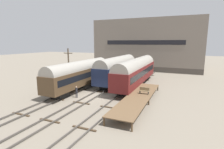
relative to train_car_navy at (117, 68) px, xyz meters
The scene contains 12 objects.
ground_plane 10.69m from the train_car_navy, 90.00° to the right, with size 200.00×200.00×0.00m, color slate.
track_left 11.46m from the train_car_navy, 112.48° to the right, with size 2.60×60.00×0.26m.
track_middle 10.65m from the train_car_navy, 90.00° to the right, with size 2.60×60.00×0.26m.
track_right 11.46m from the train_car_navy, 67.52° to the right, with size 2.60×60.00×0.26m.
train_car_navy is the anchor object (origin of this frame).
train_car_brown 8.19m from the train_car_navy, 121.18° to the right, with size 2.99×16.46×5.02m.
train_car_maroon 4.33m from the train_car_navy, 11.51° to the right, with size 3.11×19.00×5.28m.
station_platform 12.68m from the train_car_navy, 55.14° to the right, with size 3.17×15.59×0.99m.
bench 11.60m from the train_car_navy, 48.77° to the right, with size 1.40×0.40×0.91m.
person_worker 11.73m from the train_car_navy, 100.13° to the right, with size 0.32×0.32×1.74m.
utility_pole 9.58m from the train_car_navy, 135.60° to the right, with size 1.80×0.24×7.13m.
warehouse_building 23.38m from the train_car_navy, 86.72° to the left, with size 31.32×13.16×14.85m.
Camera 1 is at (12.83, -22.19, 8.18)m, focal length 28.00 mm.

